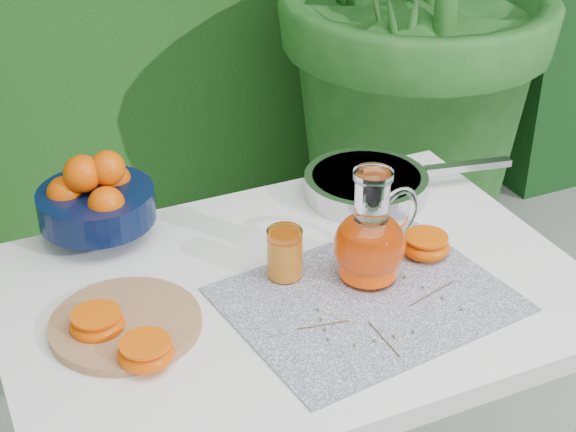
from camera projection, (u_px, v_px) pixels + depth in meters
name	position (u px, v px, depth m)	size (l,w,h in m)	color
white_table	(293.00, 323.00, 1.57)	(1.00, 0.70, 0.75)	white
placemat	(367.00, 299.00, 1.49)	(0.46, 0.36, 0.00)	#0B0E41
cutting_board	(126.00, 324.00, 1.42)	(0.25, 0.25, 0.02)	#A9704C
fruit_bowl	(95.00, 198.00, 1.64)	(0.25, 0.25, 0.17)	black
juice_pitcher	(371.00, 241.00, 1.51)	(0.19, 0.16, 0.21)	white
juice_tumbler	(285.00, 254.00, 1.53)	(0.08, 0.08, 0.09)	white
saute_pan	(368.00, 184.00, 1.79)	(0.46, 0.30, 0.05)	#B9BABE
orange_halves	(233.00, 304.00, 1.45)	(0.71, 0.21, 0.04)	#E84C02
thyme_sprigs	(383.00, 317.00, 1.44)	(0.31, 0.18, 0.01)	brown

